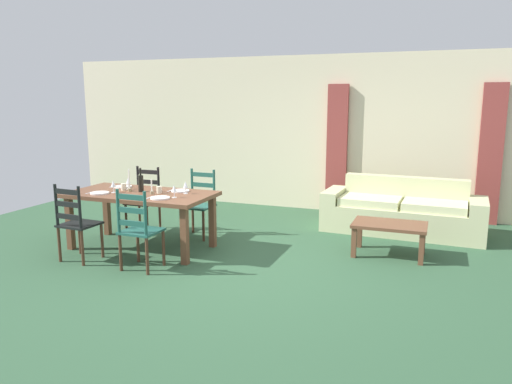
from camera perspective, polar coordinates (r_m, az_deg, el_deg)
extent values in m
cube|color=#2F5337|center=(5.94, -2.06, -8.46)|extent=(9.60, 9.60, 0.02)
cube|color=beige|center=(8.77, 6.32, 6.81)|extent=(9.60, 0.16, 2.70)
cube|color=brown|center=(8.54, 9.42, 4.94)|extent=(0.35, 0.08, 2.20)
cube|color=brown|center=(8.40, 25.70, 3.93)|extent=(0.35, 0.08, 2.20)
cube|color=brown|center=(6.55, -13.33, -0.28)|extent=(1.90, 0.96, 0.05)
cube|color=brown|center=(6.85, -20.90, -3.44)|extent=(0.08, 0.08, 0.70)
cube|color=brown|center=(5.88, -8.34, -5.11)|extent=(0.08, 0.08, 0.70)
cube|color=brown|center=(7.41, -17.03, -2.14)|extent=(0.08, 0.08, 0.70)
cube|color=brown|center=(6.53, -5.10, -3.43)|extent=(0.08, 0.08, 0.70)
cube|color=black|center=(6.34, -19.90, -3.57)|extent=(0.44, 0.42, 0.03)
cylinder|color=#503020|center=(6.64, -19.90, -5.00)|extent=(0.04, 0.04, 0.43)
cylinder|color=#503020|center=(6.40, -17.54, -5.42)|extent=(0.04, 0.04, 0.43)
cylinder|color=#503020|center=(6.40, -21.99, -5.70)|extent=(0.04, 0.04, 0.43)
cylinder|color=#503020|center=(6.16, -19.62, -6.18)|extent=(0.04, 0.04, 0.43)
cylinder|color=black|center=(6.29, -22.30, -1.39)|extent=(0.04, 0.04, 0.50)
cylinder|color=black|center=(6.04, -19.91, -1.70)|extent=(0.04, 0.04, 0.50)
cube|color=black|center=(6.19, -21.05, -2.72)|extent=(0.38, 0.04, 0.06)
cube|color=black|center=(6.16, -21.14, -1.36)|extent=(0.38, 0.04, 0.06)
cube|color=black|center=(6.13, -21.24, 0.01)|extent=(0.38, 0.04, 0.06)
cube|color=#20564B|center=(5.81, -13.23, -4.47)|extent=(0.43, 0.41, 0.03)
cylinder|color=#503020|center=(6.11, -13.63, -5.98)|extent=(0.04, 0.04, 0.43)
cylinder|color=#503020|center=(5.92, -10.75, -6.42)|extent=(0.04, 0.04, 0.43)
cylinder|color=#503020|center=(5.85, -15.55, -6.84)|extent=(0.04, 0.04, 0.43)
cylinder|color=#503020|center=(5.65, -12.60, -7.34)|extent=(0.04, 0.04, 0.43)
cylinder|color=#20564B|center=(5.72, -15.79, -2.13)|extent=(0.04, 0.04, 0.50)
cylinder|color=#20564B|center=(5.52, -12.81, -2.47)|extent=(0.04, 0.04, 0.50)
cube|color=#20564B|center=(5.65, -14.27, -3.58)|extent=(0.38, 0.03, 0.06)
cube|color=#20564B|center=(5.61, -14.34, -2.10)|extent=(0.38, 0.03, 0.06)
cube|color=#20564B|center=(5.58, -14.41, -0.60)|extent=(0.38, 0.03, 0.06)
cube|color=black|center=(7.40, -13.11, -1.20)|extent=(0.42, 0.40, 0.03)
cylinder|color=#503020|center=(7.22, -12.60, -3.36)|extent=(0.04, 0.04, 0.43)
cylinder|color=#503020|center=(7.42, -14.92, -3.08)|extent=(0.04, 0.04, 0.43)
cylinder|color=#503020|center=(7.49, -11.17, -2.78)|extent=(0.04, 0.04, 0.43)
cylinder|color=#503020|center=(7.69, -13.45, -2.53)|extent=(0.04, 0.04, 0.43)
cylinder|color=black|center=(7.39, -11.31, 0.94)|extent=(0.04, 0.04, 0.50)
cylinder|color=black|center=(7.59, -13.61, 1.09)|extent=(0.04, 0.04, 0.50)
cube|color=black|center=(7.51, -12.43, 0.04)|extent=(0.38, 0.03, 0.06)
cube|color=black|center=(7.49, -12.48, 1.17)|extent=(0.38, 0.03, 0.06)
cube|color=black|center=(7.46, -12.53, 2.30)|extent=(0.38, 0.03, 0.06)
cube|color=#22584A|center=(7.00, -6.83, -1.67)|extent=(0.43, 0.41, 0.03)
cylinder|color=#503020|center=(6.82, -6.16, -3.97)|extent=(0.04, 0.04, 0.43)
cylinder|color=#503020|center=(7.00, -8.76, -3.66)|extent=(0.04, 0.04, 0.43)
cylinder|color=#503020|center=(7.11, -4.86, -3.33)|extent=(0.04, 0.04, 0.43)
cylinder|color=#503020|center=(7.28, -7.39, -3.06)|extent=(0.04, 0.04, 0.43)
cylinder|color=#22584A|center=(7.01, -4.92, 0.57)|extent=(0.04, 0.04, 0.50)
cylinder|color=#22584A|center=(7.18, -7.48, 0.76)|extent=(0.04, 0.04, 0.50)
cube|color=#22584A|center=(7.12, -6.19, -0.36)|extent=(0.38, 0.03, 0.06)
cube|color=#22584A|center=(7.09, -6.22, 0.83)|extent=(0.38, 0.03, 0.06)
cube|color=#22584A|center=(7.07, -6.24, 2.03)|extent=(0.38, 0.03, 0.06)
cylinder|color=white|center=(6.61, -17.80, -0.11)|extent=(0.24, 0.24, 0.02)
cube|color=silver|center=(6.70, -18.80, -0.07)|extent=(0.02, 0.17, 0.01)
cylinder|color=white|center=(6.09, -11.14, -0.68)|extent=(0.24, 0.24, 0.02)
cube|color=silver|center=(6.17, -12.33, -0.63)|extent=(0.03, 0.17, 0.01)
cylinder|color=white|center=(7.00, -15.26, 0.61)|extent=(0.24, 0.24, 0.02)
cube|color=silver|center=(7.09, -16.24, 0.64)|extent=(0.03, 0.17, 0.01)
cylinder|color=white|center=(6.51, -8.83, 0.13)|extent=(0.24, 0.24, 0.02)
cube|color=silver|center=(6.59, -9.97, 0.17)|extent=(0.02, 0.17, 0.01)
cylinder|color=black|center=(6.58, -13.30, 0.98)|extent=(0.07, 0.07, 0.22)
cylinder|color=black|center=(6.56, -13.36, 2.27)|extent=(0.02, 0.02, 0.08)
cylinder|color=black|center=(6.55, -13.37, 2.68)|extent=(0.03, 0.03, 0.02)
cylinder|color=white|center=(6.62, -16.29, -0.05)|extent=(0.06, 0.06, 0.01)
cylinder|color=white|center=(6.61, -16.31, 0.27)|extent=(0.01, 0.01, 0.07)
cone|color=white|center=(6.60, -16.34, 0.93)|extent=(0.06, 0.06, 0.08)
cylinder|color=white|center=(6.12, -9.51, -0.63)|extent=(0.06, 0.06, 0.01)
cylinder|color=white|center=(6.11, -9.52, -0.28)|extent=(0.01, 0.01, 0.07)
cone|color=white|center=(6.10, -9.54, 0.43)|extent=(0.06, 0.06, 0.08)
cylinder|color=white|center=(6.83, -14.66, 0.35)|extent=(0.06, 0.06, 0.01)
cylinder|color=white|center=(6.82, -14.67, 0.66)|extent=(0.01, 0.01, 0.07)
cone|color=white|center=(6.81, -14.70, 1.30)|extent=(0.06, 0.06, 0.08)
cylinder|color=white|center=(6.35, -8.21, -0.17)|extent=(0.06, 0.06, 0.01)
cylinder|color=white|center=(6.35, -8.22, 0.17)|extent=(0.01, 0.01, 0.07)
cone|color=white|center=(6.33, -8.24, 0.86)|extent=(0.06, 0.06, 0.08)
cylinder|color=beige|center=(6.44, -11.24, 0.27)|extent=(0.07, 0.07, 0.09)
cylinder|color=beige|center=(6.75, -15.19, 0.57)|extent=(0.07, 0.07, 0.09)
cylinder|color=#998C66|center=(6.65, -14.54, 0.24)|extent=(0.05, 0.05, 0.04)
cylinder|color=white|center=(6.63, -14.60, 1.50)|extent=(0.02, 0.02, 0.26)
cylinder|color=#998C66|center=(6.40, -12.06, -0.07)|extent=(0.05, 0.05, 0.04)
cylinder|color=white|center=(6.38, -12.10, 0.79)|extent=(0.02, 0.02, 0.15)
cube|color=beige|center=(7.51, 16.62, -3.14)|extent=(1.84, 0.88, 0.40)
cube|color=beige|center=(7.76, 16.98, -1.20)|extent=(1.81, 0.28, 0.80)
cube|color=beige|center=(7.45, 24.47, -3.07)|extent=(0.28, 0.81, 0.58)
cube|color=beige|center=(7.67, 9.08, -1.84)|extent=(0.28, 0.81, 0.58)
cube|color=beige|center=(7.37, 20.15, -1.54)|extent=(0.89, 0.68, 0.12)
cube|color=beige|center=(7.47, 13.26, -1.00)|extent=(0.89, 0.68, 0.12)
cube|color=brown|center=(6.35, 15.35, -3.72)|extent=(0.90, 0.56, 0.04)
cube|color=brown|center=(6.23, 11.36, -5.82)|extent=(0.06, 0.06, 0.38)
cube|color=brown|center=(6.17, 18.76, -6.38)|extent=(0.06, 0.06, 0.38)
cube|color=brown|center=(6.67, 12.02, -4.74)|extent=(0.06, 0.06, 0.38)
cube|color=brown|center=(6.61, 18.92, -5.25)|extent=(0.06, 0.06, 0.38)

